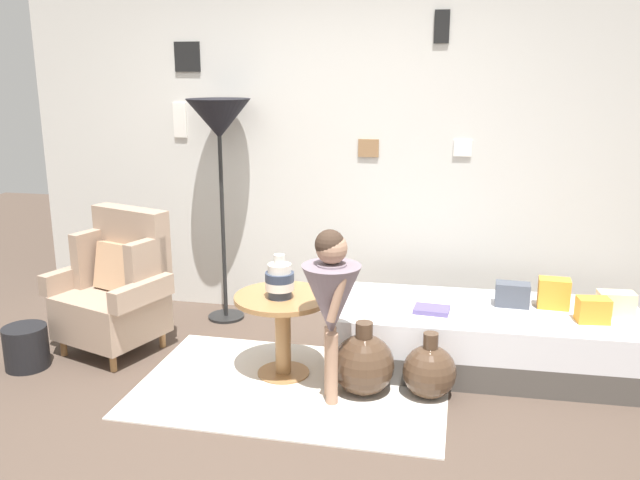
{
  "coord_description": "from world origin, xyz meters",
  "views": [
    {
      "loc": [
        1.01,
        -3.01,
        1.9
      ],
      "look_at": [
        0.15,
        0.95,
        0.85
      ],
      "focal_mm": 37.3,
      "sensor_mm": 36.0,
      "label": 1
    }
  ],
  "objects_px": {
    "armchair": "(117,288)",
    "book_on_daybed": "(432,310)",
    "daybed": "(487,338)",
    "person_child": "(331,295)",
    "side_table": "(283,318)",
    "demijohn_near": "(364,364)",
    "demijohn_far": "(429,371)",
    "magazine_basket": "(26,347)",
    "vase_striped": "(280,280)",
    "floor_lamp": "(219,126)"
  },
  "relations": [
    {
      "from": "side_table",
      "to": "demijohn_near",
      "type": "height_order",
      "value": "side_table"
    },
    {
      "from": "vase_striped",
      "to": "person_child",
      "type": "distance_m",
      "value": 0.43
    },
    {
      "from": "daybed",
      "to": "book_on_daybed",
      "type": "height_order",
      "value": "book_on_daybed"
    },
    {
      "from": "floor_lamp",
      "to": "side_table",
      "type": "bearing_deg",
      "value": -51.09
    },
    {
      "from": "magazine_basket",
      "to": "vase_striped",
      "type": "bearing_deg",
      "value": 7.11
    },
    {
      "from": "side_table",
      "to": "demijohn_near",
      "type": "distance_m",
      "value": 0.59
    },
    {
      "from": "magazine_basket",
      "to": "armchair",
      "type": "bearing_deg",
      "value": 43.15
    },
    {
      "from": "daybed",
      "to": "side_table",
      "type": "bearing_deg",
      "value": -162.6
    },
    {
      "from": "person_child",
      "to": "side_table",
      "type": "bearing_deg",
      "value": 143.61
    },
    {
      "from": "person_child",
      "to": "book_on_daybed",
      "type": "bearing_deg",
      "value": 44.48
    },
    {
      "from": "book_on_daybed",
      "to": "demijohn_far",
      "type": "xyz_separation_m",
      "value": [
        0.02,
        -0.37,
        -0.25
      ]
    },
    {
      "from": "daybed",
      "to": "vase_striped",
      "type": "relative_size",
      "value": 7.0
    },
    {
      "from": "book_on_daybed",
      "to": "demijohn_near",
      "type": "height_order",
      "value": "demijohn_near"
    },
    {
      "from": "book_on_daybed",
      "to": "side_table",
      "type": "bearing_deg",
      "value": -163.59
    },
    {
      "from": "person_child",
      "to": "vase_striped",
      "type": "bearing_deg",
      "value": 148.17
    },
    {
      "from": "daybed",
      "to": "armchair",
      "type": "bearing_deg",
      "value": -174.82
    },
    {
      "from": "armchair",
      "to": "vase_striped",
      "type": "distance_m",
      "value": 1.25
    },
    {
      "from": "floor_lamp",
      "to": "magazine_basket",
      "type": "relative_size",
      "value": 6.02
    },
    {
      "from": "armchair",
      "to": "vase_striped",
      "type": "xyz_separation_m",
      "value": [
        1.22,
        -0.21,
        0.21
      ]
    },
    {
      "from": "person_child",
      "to": "daybed",
      "type": "bearing_deg",
      "value": 36.29
    },
    {
      "from": "magazine_basket",
      "to": "book_on_daybed",
      "type": "bearing_deg",
      "value": 11.28
    },
    {
      "from": "magazine_basket",
      "to": "side_table",
      "type": "bearing_deg",
      "value": 8.41
    },
    {
      "from": "armchair",
      "to": "book_on_daybed",
      "type": "height_order",
      "value": "armchair"
    },
    {
      "from": "demijohn_near",
      "to": "book_on_daybed",
      "type": "bearing_deg",
      "value": 47.43
    },
    {
      "from": "armchair",
      "to": "demijohn_near",
      "type": "xyz_separation_m",
      "value": [
        1.76,
        -0.31,
        -0.25
      ]
    },
    {
      "from": "book_on_daybed",
      "to": "demijohn_near",
      "type": "xyz_separation_m",
      "value": [
        -0.37,
        -0.4,
        -0.23
      ]
    },
    {
      "from": "daybed",
      "to": "person_child",
      "type": "xyz_separation_m",
      "value": [
        -0.9,
        -0.66,
        0.46
      ]
    },
    {
      "from": "armchair",
      "to": "book_on_daybed",
      "type": "xyz_separation_m",
      "value": [
        2.13,
        0.1,
        -0.02
      ]
    },
    {
      "from": "floor_lamp",
      "to": "daybed",
      "type": "bearing_deg",
      "value": -13.53
    },
    {
      "from": "armchair",
      "to": "floor_lamp",
      "type": "xyz_separation_m",
      "value": [
        0.52,
        0.7,
        1.05
      ]
    },
    {
      "from": "daybed",
      "to": "book_on_daybed",
      "type": "bearing_deg",
      "value": -160.15
    },
    {
      "from": "floor_lamp",
      "to": "person_child",
      "type": "relative_size",
      "value": 1.62
    },
    {
      "from": "demijohn_near",
      "to": "demijohn_far",
      "type": "height_order",
      "value": "demijohn_near"
    },
    {
      "from": "armchair",
      "to": "side_table",
      "type": "bearing_deg",
      "value": -8.0
    },
    {
      "from": "demijohn_near",
      "to": "floor_lamp",
      "type": "bearing_deg",
      "value": 140.85
    },
    {
      "from": "vase_striped",
      "to": "magazine_basket",
      "type": "relative_size",
      "value": 0.98
    },
    {
      "from": "side_table",
      "to": "demijohn_far",
      "type": "height_order",
      "value": "side_table"
    },
    {
      "from": "armchair",
      "to": "floor_lamp",
      "type": "relative_size",
      "value": 0.58
    },
    {
      "from": "side_table",
      "to": "daybed",
      "type": "bearing_deg",
      "value": 17.4
    },
    {
      "from": "book_on_daybed",
      "to": "demijohn_far",
      "type": "relative_size",
      "value": 0.54
    },
    {
      "from": "armchair",
      "to": "daybed",
      "type": "xyz_separation_m",
      "value": [
        2.49,
        0.23,
        -0.24
      ]
    },
    {
      "from": "floor_lamp",
      "to": "book_on_daybed",
      "type": "relative_size",
      "value": 7.66
    },
    {
      "from": "armchair",
      "to": "floor_lamp",
      "type": "distance_m",
      "value": 1.37
    },
    {
      "from": "daybed",
      "to": "demijohn_near",
      "type": "distance_m",
      "value": 0.91
    },
    {
      "from": "demijohn_far",
      "to": "book_on_daybed",
      "type": "bearing_deg",
      "value": 92.53
    },
    {
      "from": "book_on_daybed",
      "to": "demijohn_near",
      "type": "bearing_deg",
      "value": -132.57
    },
    {
      "from": "daybed",
      "to": "person_child",
      "type": "bearing_deg",
      "value": -143.71
    },
    {
      "from": "book_on_daybed",
      "to": "person_child",
      "type": "bearing_deg",
      "value": -135.52
    },
    {
      "from": "floor_lamp",
      "to": "person_child",
      "type": "height_order",
      "value": "floor_lamp"
    },
    {
      "from": "person_child",
      "to": "demijohn_near",
      "type": "distance_m",
      "value": 0.51
    }
  ]
}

